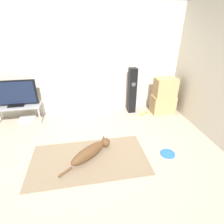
# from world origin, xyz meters

# --- Properties ---
(ground_plane) EXTENTS (12.00, 12.00, 0.00)m
(ground_plane) POSITION_xyz_m (0.00, 0.00, 0.00)
(ground_plane) COLOR #B2A38E
(wall_back) EXTENTS (8.00, 0.06, 2.55)m
(wall_back) POSITION_xyz_m (0.00, 2.10, 1.27)
(wall_back) COLOR beige
(wall_back) RESTS_ON ground_plane
(area_rug) EXTENTS (1.99, 1.07, 0.01)m
(area_rug) POSITION_xyz_m (0.12, 0.17, 0.01)
(area_rug) COLOR #847056
(area_rug) RESTS_ON ground_plane
(dog) EXTENTS (0.91, 0.75, 0.23)m
(dog) POSITION_xyz_m (0.16, 0.24, 0.12)
(dog) COLOR brown
(dog) RESTS_ON area_rug
(frisbee) EXTENTS (0.26, 0.26, 0.03)m
(frisbee) POSITION_xyz_m (1.52, 0.06, 0.01)
(frisbee) COLOR blue
(frisbee) RESTS_ON ground_plane
(cardboard_box_lower) EXTENTS (0.57, 0.38, 0.46)m
(cardboard_box_lower) POSITION_xyz_m (2.12, 1.64, 0.23)
(cardboard_box_lower) COLOR tan
(cardboard_box_lower) RESTS_ON ground_plane
(cardboard_box_upper) EXTENTS (0.52, 0.34, 0.46)m
(cardboard_box_upper) POSITION_xyz_m (2.12, 1.64, 0.69)
(cardboard_box_upper) COLOR tan
(cardboard_box_upper) RESTS_ON cardboard_box_lower
(floor_speaker) EXTENTS (0.19, 0.19, 1.15)m
(floor_speaker) POSITION_xyz_m (1.33, 1.83, 0.58)
(floor_speaker) COLOR black
(floor_speaker) RESTS_ON ground_plane
(tv_stand) EXTENTS (1.04, 0.43, 0.42)m
(tv_stand) POSITION_xyz_m (-1.41, 1.77, 0.37)
(tv_stand) COLOR #A8A8AD
(tv_stand) RESTS_ON ground_plane
(tv) EXTENTS (0.99, 0.20, 0.59)m
(tv) POSITION_xyz_m (-1.41, 1.77, 0.71)
(tv) COLOR black
(tv) RESTS_ON tv_stand
(tennis_ball_by_boxes) EXTENTS (0.07, 0.07, 0.07)m
(tennis_ball_by_boxes) POSITION_xyz_m (1.71, 1.64, 0.03)
(tennis_ball_by_boxes) COLOR #C6E033
(tennis_ball_by_boxes) RESTS_ON ground_plane
(tennis_ball_near_speaker) EXTENTS (0.07, 0.07, 0.07)m
(tennis_ball_near_speaker) POSITION_xyz_m (1.54, 1.55, 0.03)
(tennis_ball_near_speaker) COLOR #C6E033
(tennis_ball_near_speaker) RESTS_ON ground_plane
(game_console) EXTENTS (0.36, 0.27, 0.08)m
(game_console) POSITION_xyz_m (-1.27, 1.79, 0.04)
(game_console) COLOR white
(game_console) RESTS_ON ground_plane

